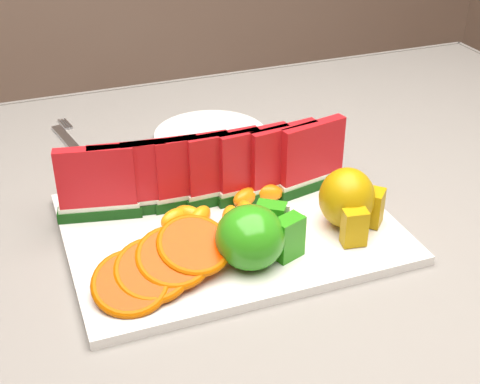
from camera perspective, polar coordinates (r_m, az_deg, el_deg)
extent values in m
cube|color=brown|center=(0.86, -3.01, -4.69)|extent=(1.40, 0.90, 0.03)
cube|color=brown|center=(1.61, 15.03, -3.21)|extent=(0.06, 0.06, 0.72)
cube|color=gray|center=(0.85, -3.04, -3.64)|extent=(1.52, 1.02, 0.01)
cube|color=gray|center=(1.32, -9.80, 4.75)|extent=(1.52, 0.01, 0.20)
cube|color=silver|center=(0.84, -0.91, -3.06)|extent=(0.40, 0.30, 0.01)
ellipsoid|color=#2F9512|center=(0.75, 0.88, -3.89)|extent=(0.09, 0.09, 0.07)
cube|color=#2F9512|center=(0.77, 4.15, -3.96)|extent=(0.04, 0.03, 0.05)
cube|color=beige|center=(0.77, 4.56, -3.86)|extent=(0.03, 0.02, 0.05)
cube|color=#2F9512|center=(0.79, 2.65, -2.71)|extent=(0.04, 0.04, 0.05)
cube|color=beige|center=(0.79, 3.05, -2.63)|extent=(0.03, 0.02, 0.05)
ellipsoid|color=#B07E10|center=(0.82, 9.09, -0.49)|extent=(0.08, 0.08, 0.08)
cube|color=#B07E10|center=(0.80, 9.74, -3.00)|extent=(0.03, 0.02, 0.05)
cube|color=#B07E10|center=(0.84, 11.43, -1.32)|extent=(0.03, 0.03, 0.05)
cylinder|color=silver|center=(1.07, -2.52, 4.83)|extent=(0.23, 0.23, 0.01)
cube|color=silver|center=(1.07, -14.02, 3.77)|extent=(0.05, 0.17, 0.00)
cube|color=silver|center=(1.15, -14.93, 5.59)|extent=(0.01, 0.04, 0.00)
cube|color=silver|center=(1.15, -14.68, 5.63)|extent=(0.01, 0.04, 0.00)
cube|color=silver|center=(1.16, -14.44, 5.67)|extent=(0.01, 0.04, 0.00)
cube|color=#0C3710|center=(0.86, -11.84, -1.73)|extent=(0.11, 0.04, 0.01)
cube|color=silver|center=(0.86, -11.91, -1.16)|extent=(0.10, 0.04, 0.01)
cube|color=red|center=(0.84, -12.21, 1.28)|extent=(0.10, 0.04, 0.08)
cube|color=#0C3710|center=(0.86, -9.19, -1.38)|extent=(0.11, 0.04, 0.01)
cube|color=silver|center=(0.86, -9.25, -0.82)|extent=(0.10, 0.03, 0.01)
cube|color=red|center=(0.84, -9.48, 1.63)|extent=(0.10, 0.03, 0.08)
cube|color=#0C3710|center=(0.87, -6.56, -1.03)|extent=(0.11, 0.03, 0.01)
cube|color=silver|center=(0.86, -6.60, -0.47)|extent=(0.10, 0.03, 0.01)
cube|color=red|center=(0.84, -6.77, 1.98)|extent=(0.10, 0.02, 0.08)
cube|color=#0C3710|center=(0.87, -3.96, -0.69)|extent=(0.11, 0.02, 0.01)
cube|color=silver|center=(0.87, -3.98, -0.13)|extent=(0.10, 0.02, 0.01)
cube|color=red|center=(0.85, -4.08, 2.31)|extent=(0.10, 0.02, 0.08)
cube|color=#0C3710|center=(0.88, -1.38, -0.35)|extent=(0.11, 0.02, 0.01)
cube|color=silver|center=(0.87, -1.39, 0.21)|extent=(0.10, 0.02, 0.01)
cube|color=red|center=(0.85, -1.43, 2.64)|extent=(0.10, 0.02, 0.08)
cube|color=#0C3710|center=(0.89, 1.14, -0.01)|extent=(0.11, 0.03, 0.01)
cube|color=silver|center=(0.88, 1.15, 0.55)|extent=(0.10, 0.03, 0.01)
cube|color=red|center=(0.86, 1.18, 2.96)|extent=(0.10, 0.02, 0.08)
cube|color=#0C3710|center=(0.90, 3.62, 0.32)|extent=(0.11, 0.04, 0.01)
cube|color=silver|center=(0.89, 3.64, 0.87)|extent=(0.10, 0.03, 0.01)
cube|color=red|center=(0.87, 3.73, 3.26)|extent=(0.10, 0.03, 0.08)
cube|color=#0C3710|center=(0.91, 6.03, 0.64)|extent=(0.11, 0.04, 0.01)
cube|color=silver|center=(0.91, 6.06, 1.19)|extent=(0.10, 0.04, 0.01)
cube|color=red|center=(0.89, 6.21, 3.55)|extent=(0.10, 0.04, 0.08)
cylinder|color=#F84A00|center=(0.72, -9.30, -7.66)|extent=(0.09, 0.09, 0.03)
torus|color=#C94B00|center=(0.72, -9.30, -7.66)|extent=(0.10, 0.10, 0.04)
cylinder|color=#F84A00|center=(0.73, -7.47, -6.61)|extent=(0.08, 0.08, 0.03)
torus|color=#C94B00|center=(0.73, -7.47, -6.61)|extent=(0.09, 0.09, 0.04)
cylinder|color=#F84A00|center=(0.74, -5.68, -5.57)|extent=(0.08, 0.08, 0.03)
torus|color=#C94B00|center=(0.74, -5.68, -5.57)|extent=(0.09, 0.09, 0.04)
cylinder|color=#F84A00|center=(0.75, -3.95, -4.55)|extent=(0.09, 0.09, 0.03)
torus|color=#C94B00|center=(0.75, -3.95, -4.55)|extent=(0.10, 0.10, 0.04)
cylinder|color=#F84A00|center=(0.91, -10.79, 0.54)|extent=(0.08, 0.08, 0.03)
torus|color=#C94B00|center=(0.91, -10.79, 0.54)|extent=(0.09, 0.09, 0.03)
cylinder|color=#F84A00|center=(0.91, -7.86, 1.24)|extent=(0.08, 0.08, 0.03)
torus|color=#C94B00|center=(0.91, -7.86, 1.24)|extent=(0.09, 0.09, 0.03)
cylinder|color=#F84A00|center=(0.92, -4.98, 1.93)|extent=(0.09, 0.09, 0.03)
torus|color=#C94B00|center=(0.92, -4.98, 1.93)|extent=(0.10, 0.10, 0.03)
cylinder|color=#F84A00|center=(0.93, -2.14, 2.60)|extent=(0.09, 0.09, 0.03)
torus|color=#C94B00|center=(0.93, -2.14, 2.60)|extent=(0.11, 0.11, 0.03)
cylinder|color=#F84A00|center=(0.94, 0.62, 3.25)|extent=(0.10, 0.10, 0.03)
torus|color=#C94B00|center=(0.94, 0.62, 3.25)|extent=(0.11, 0.11, 0.03)
cylinder|color=#F84A00|center=(0.96, 3.30, 3.87)|extent=(0.10, 0.10, 0.03)
torus|color=#C94B00|center=(0.96, 3.30, 3.87)|extent=(0.12, 0.11, 0.03)
ellipsoid|color=red|center=(0.83, -5.66, -2.28)|extent=(0.04, 0.03, 0.02)
ellipsoid|color=red|center=(0.83, -4.41, -1.96)|extent=(0.04, 0.04, 0.02)
ellipsoid|color=red|center=(0.83, -3.42, -2.12)|extent=(0.04, 0.04, 0.02)
ellipsoid|color=red|center=(0.83, -0.84, -2.13)|extent=(0.03, 0.04, 0.02)
ellipsoid|color=red|center=(0.84, 0.50, -1.66)|extent=(0.02, 0.04, 0.02)
ellipsoid|color=red|center=(0.87, 0.46, -0.47)|extent=(0.04, 0.03, 0.02)
ellipsoid|color=red|center=(0.88, 2.41, -0.07)|extent=(0.04, 0.03, 0.02)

